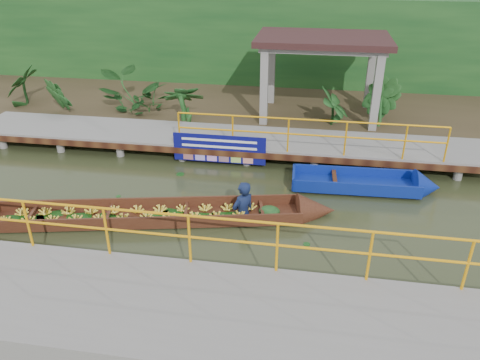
# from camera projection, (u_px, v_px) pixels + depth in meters

# --- Properties ---
(ground) EXTENTS (80.00, 80.00, 0.00)m
(ground) POSITION_uv_depth(u_px,v_px,m) (192.00, 207.00, 11.83)
(ground) COLOR #293018
(ground) RESTS_ON ground
(land_strip) EXTENTS (30.00, 8.00, 0.45)m
(land_strip) POSITION_uv_depth(u_px,v_px,m) (240.00, 106.00, 18.32)
(land_strip) COLOR #352A1A
(land_strip) RESTS_ON ground
(far_dock) EXTENTS (16.00, 2.06, 1.66)m
(far_dock) POSITION_uv_depth(u_px,v_px,m) (220.00, 139.00, 14.62)
(far_dock) COLOR gray
(far_dock) RESTS_ON ground
(near_dock) EXTENTS (18.00, 2.40, 1.73)m
(near_dock) POSITION_uv_depth(u_px,v_px,m) (186.00, 320.00, 7.86)
(near_dock) COLOR gray
(near_dock) RESTS_ON ground
(pavilion) EXTENTS (4.40, 3.00, 3.00)m
(pavilion) POSITION_uv_depth(u_px,v_px,m) (322.00, 47.00, 15.65)
(pavilion) COLOR gray
(pavilion) RESTS_ON ground
(foliage_backdrop) EXTENTS (30.00, 0.80, 4.00)m
(foliage_backdrop) POSITION_uv_depth(u_px,v_px,m) (250.00, 47.00, 19.70)
(foliage_backdrop) COLOR #133D18
(foliage_backdrop) RESTS_ON ground
(vendor_boat) EXTENTS (9.07, 2.75, 2.12)m
(vendor_boat) POSITION_uv_depth(u_px,v_px,m) (163.00, 210.00, 11.19)
(vendor_boat) COLOR #36170E
(vendor_boat) RESTS_ON ground
(moored_blue_boat) EXTENTS (3.93, 1.18, 0.93)m
(moored_blue_boat) POSITION_uv_depth(u_px,v_px,m) (390.00, 185.00, 12.51)
(moored_blue_boat) COLOR navy
(moored_blue_boat) RESTS_ON ground
(blue_banner) EXTENTS (2.76, 0.04, 0.86)m
(blue_banner) POSITION_uv_depth(u_px,v_px,m) (219.00, 149.00, 13.72)
(blue_banner) COLOR #0C0D61
(blue_banner) RESTS_ON ground
(tropical_plants) EXTENTS (14.05, 1.05, 1.32)m
(tropical_plants) POSITION_uv_depth(u_px,v_px,m) (180.00, 99.00, 16.23)
(tropical_plants) COLOR #133D18
(tropical_plants) RESTS_ON ground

